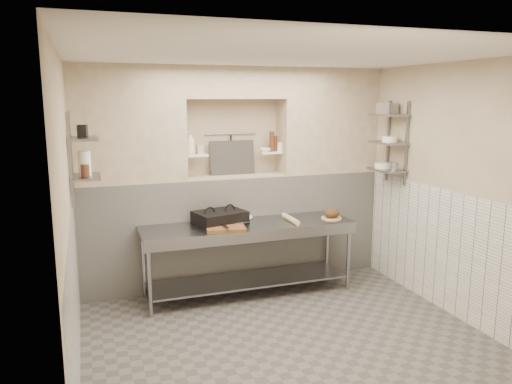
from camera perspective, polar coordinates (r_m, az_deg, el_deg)
name	(u,v)px	position (r m, az deg, el deg)	size (l,w,h in m)	color
floor	(284,340)	(5.38, 3.27, -16.57)	(4.00, 3.90, 0.10)	#58534E
ceiling	(288,50)	(4.80, 3.65, 15.90)	(4.00, 3.90, 0.10)	silver
wall_left	(62,220)	(4.53, -21.29, -2.96)	(0.10, 3.90, 2.80)	#C5B090
wall_right	(456,191)	(5.97, 21.94, 0.15)	(0.10, 3.90, 2.80)	#C5B090
wall_back	(229,174)	(6.75, -3.08, 2.06)	(4.00, 0.10, 2.80)	#C5B090
wall_front	(412,268)	(3.20, 17.45, -8.28)	(4.00, 0.10, 2.80)	#C5B090
backwall_lower	(235,229)	(6.66, -2.42, -4.22)	(4.00, 0.40, 1.40)	silver
alcove_sill	(235,176)	(6.51, -2.47, 1.83)	(1.30, 0.40, 0.02)	#C5B090
backwall_pillar_left	(128,125)	(6.19, -14.45, 7.47)	(1.35, 0.40, 1.40)	#C5B090
backwall_pillar_right	(327,121)	(6.94, 8.13, 8.01)	(1.35, 0.40, 1.40)	#C5B090
backwall_header	(234,83)	(6.43, -2.55, 12.36)	(1.30, 0.40, 0.40)	#C5B090
wainscot_left	(75,297)	(4.74, -19.96, -11.18)	(0.02, 3.90, 1.40)	silver
wainscot_right	(448,252)	(6.09, 21.05, -6.37)	(0.02, 3.90, 1.40)	silver
alcove_shelf_left	(196,155)	(6.35, -6.83, 4.18)	(0.28, 0.16, 0.03)	white
alcove_shelf_right	(270,153)	(6.63, 1.67, 4.53)	(0.28, 0.16, 0.03)	white
utensil_rail	(231,134)	(6.61, -2.93, 6.68)	(0.02, 0.02, 0.70)	gray
hanging_steel	(231,147)	(6.61, -2.87, 5.20)	(0.02, 0.02, 0.30)	black
splash_panel	(232,158)	(6.57, -2.74, 3.94)	(0.60, 0.02, 0.45)	#383330
shelf_rail_left_a	(71,156)	(5.70, -20.41, 3.86)	(0.03, 0.03, 0.95)	slate
shelf_rail_left_b	(70,161)	(5.30, -20.48, 3.38)	(0.03, 0.03, 0.95)	slate
wall_shelf_left_lower	(85,177)	(5.52, -18.91, 1.66)	(0.30, 0.50, 0.03)	slate
wall_shelf_left_upper	(83,139)	(5.48, -19.16, 5.79)	(0.30, 0.50, 0.03)	slate
shelf_rail_right_a	(388,141)	(6.85, 14.87, 5.64)	(0.03, 0.03, 1.05)	slate
shelf_rail_right_b	(407,144)	(6.53, 16.83, 5.30)	(0.03, 0.03, 1.05)	slate
wall_shelf_right_lower	(387,170)	(6.65, 14.71, 2.46)	(0.30, 0.50, 0.03)	slate
wall_shelf_right_mid	(388,143)	(6.61, 14.86, 5.47)	(0.30, 0.50, 0.03)	slate
wall_shelf_right_upper	(389,115)	(6.59, 15.01, 8.50)	(0.30, 0.50, 0.03)	slate
prep_table	(249,245)	(6.15, -0.86, -6.02)	(2.60, 0.70, 0.90)	gray
panini_press	(220,218)	(6.08, -4.15, -2.95)	(0.68, 0.56, 0.16)	black
cutting_board	(226,228)	(5.83, -3.49, -4.16)	(0.45, 0.31, 0.04)	brown
knife_blade	(245,222)	(5.99, -1.23, -3.45)	(0.24, 0.03, 0.01)	gray
tongs	(225,226)	(5.77, -3.52, -3.91)	(0.03, 0.03, 0.29)	gray
mixing_bowl	(244,219)	(6.26, -1.36, -3.06)	(0.21, 0.21, 0.05)	white
rolling_pin	(290,219)	(6.22, 3.96, -3.09)	(0.07, 0.07, 0.43)	#DCC283
bread_board	(331,218)	(6.43, 8.61, -2.97)	(0.26, 0.26, 0.01)	#DCC283
bread_loaf	(332,213)	(6.41, 8.63, -2.39)	(0.20, 0.20, 0.12)	#4C2D19
bottle_soap	(190,143)	(6.30, -7.50, 5.53)	(0.11, 0.11, 0.28)	white
jar_alcove	(200,149)	(6.38, -6.42, 4.87)	(0.08, 0.08, 0.12)	#C5B090
bowl_alcove	(265,150)	(6.59, 1.05, 4.81)	(0.15, 0.15, 0.05)	white
condiment_a	(275,144)	(6.67, 2.19, 5.56)	(0.06, 0.06, 0.20)	#4B2516
condiment_b	(272,141)	(6.63, 1.83, 5.79)	(0.07, 0.07, 0.27)	#4B2516
condiment_c	(280,147)	(6.67, 2.75, 5.18)	(0.07, 0.07, 0.12)	white
jug_left	(85,163)	(5.53, -19.00, 3.13)	(0.13, 0.13, 0.26)	white
jar_left	(85,170)	(5.45, -18.95, 2.35)	(0.08, 0.08, 0.13)	#4B2516
box_left_upper	(83,131)	(5.48, -19.21, 6.60)	(0.09, 0.09, 0.13)	black
bowl_right	(383,166)	(6.72, 14.30, 2.95)	(0.22, 0.22, 0.06)	white
canister_right	(394,166)	(6.52, 15.49, 2.84)	(0.10, 0.10, 0.10)	gray
bowl_right_mid	(390,139)	(6.58, 15.03, 5.86)	(0.19, 0.19, 0.07)	white
basket_right	(387,108)	(6.63, 14.78, 9.22)	(0.18, 0.22, 0.14)	gray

